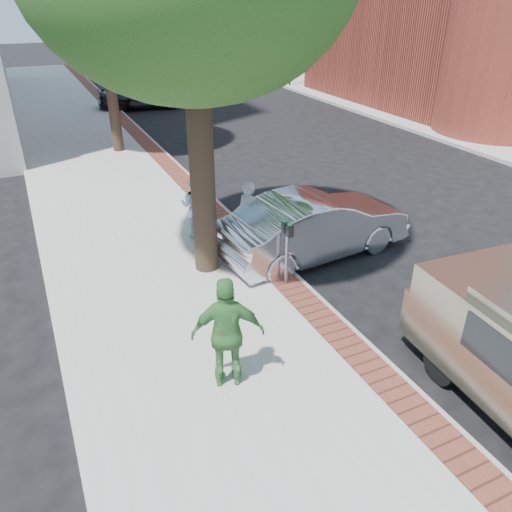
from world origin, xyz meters
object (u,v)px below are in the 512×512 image
person_green (228,333)px  bg_car (141,94)px  person_gray (248,217)px  sedan_silver (315,226)px  parking_meter (287,239)px  person_officer (196,206)px

person_green → bg_car: 21.78m
person_gray → sedan_silver: person_gray is taller
person_gray → person_green: (-2.15, -4.01, 0.10)m
sedan_silver → person_gray: bearing=61.1°
person_gray → bg_car: 17.51m
person_gray → sedan_silver: 1.60m
parking_meter → bg_car: bearing=85.2°
parking_meter → sedan_silver: (1.34, 1.09, -0.43)m
parking_meter → sedan_silver: size_ratio=0.31×
person_officer → bg_car: (2.56, 16.18, -0.21)m
parking_meter → person_gray: person_gray is taller
bg_car → sedan_silver: bearing=-174.8°
person_officer → person_green: person_green is taller
person_officer → sedan_silver: person_officer is taller
parking_meter → person_officer: size_ratio=0.90×
parking_meter → person_gray: size_ratio=0.86×
bg_car → person_green: bearing=175.8°
person_gray → parking_meter: bearing=-22.0°
person_green → sedan_silver: person_green is taller
person_gray → person_green: size_ratio=0.90×
person_officer → bg_car: size_ratio=0.37×
person_officer → bg_car: bearing=-56.5°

